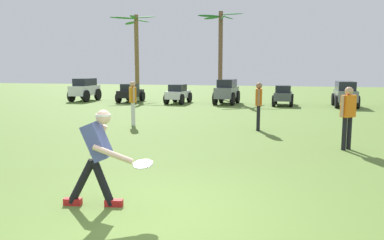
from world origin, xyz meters
The scene contains 14 objects.
ground_plane centered at (0.00, 0.00, 0.00)m, with size 80.00×80.00×0.00m, color #5B7A32.
frisbee_thrower centered at (-0.96, 0.20, 0.80)m, with size 1.13×0.47×1.42m.
frisbee_in_flight centered at (-0.23, 0.12, 0.69)m, with size 0.29×0.29×0.08m.
teammate_near_sideline centered at (0.76, 7.63, 0.94)m, with size 0.21×0.49×1.56m.
teammate_midfield centered at (3.11, 5.22, 0.94)m, with size 0.41×0.39×1.56m.
teammate_deep centered at (-3.63, 7.64, 0.94)m, with size 0.36×0.45×1.56m.
parked_car_slot_a centered at (-10.68, 16.44, 0.74)m, with size 1.25×2.39×1.40m.
parked_car_slot_b centered at (-7.57, 16.37, 0.56)m, with size 1.12×2.22×1.10m.
parked_car_slot_c centered at (-4.53, 16.24, 0.56)m, with size 1.14×2.23×1.10m.
parked_car_slot_d centered at (-1.74, 16.59, 0.74)m, with size 1.26×2.39×1.40m.
parked_car_slot_e centered at (1.40, 16.52, 0.56)m, with size 1.13×2.22×1.10m.
parked_car_slot_f centered at (4.57, 16.53, 0.72)m, with size 1.15×2.40×1.34m.
palm_tree_far_left centered at (-8.99, 20.75, 3.49)m, with size 3.11×3.16×5.78m.
palm_tree_left_of_centre centered at (-2.78, 20.22, 3.53)m, with size 2.89×3.77×5.71m.
Camera 1 is at (1.68, -4.57, 2.00)m, focal length 35.00 mm.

